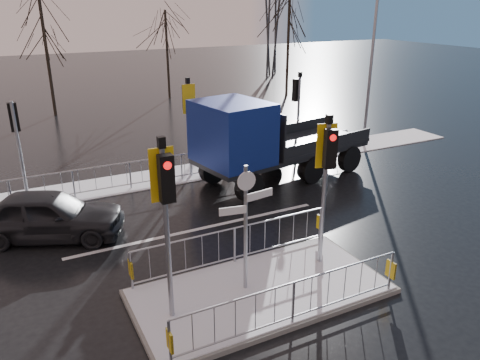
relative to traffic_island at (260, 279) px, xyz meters
name	(u,v)px	position (x,y,z in m)	size (l,w,h in m)	color
ground	(260,294)	(0.01, -0.01, -0.39)	(120.00, 120.00, 0.00)	black
snow_verge	(153,179)	(0.01, 8.59, -0.37)	(30.00, 2.00, 0.04)	white
lane_markings	(267,301)	(0.01, -0.34, -0.39)	(8.00, 11.38, 0.01)	silver
traffic_island	(260,279)	(0.00, 0.00, 0.00)	(6.00, 3.04, 4.15)	#60605B
far_kerb_fixtures	(162,157)	(0.31, 8.08, 0.63)	(18.00, 0.65, 3.83)	#9398A1
car_far_lane	(48,215)	(-4.08, 5.26, 0.34)	(1.72, 4.26, 1.45)	black
flatbed_truck	(255,140)	(3.27, 6.26, 1.36)	(7.44, 3.78, 3.29)	black
tree_far_a	(44,33)	(-1.99, 21.99, 4.43)	(3.75, 3.75, 7.08)	black
tree_far_b	(166,37)	(6.01, 23.99, 3.79)	(3.25, 3.25, 6.14)	black
tree_far_c	(289,22)	(14.01, 20.99, 4.76)	(4.00, 4.00, 7.55)	black
street_lamp_right	(374,51)	(10.58, 8.49, 4.00)	(1.25, 0.18, 8.00)	#9398A1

